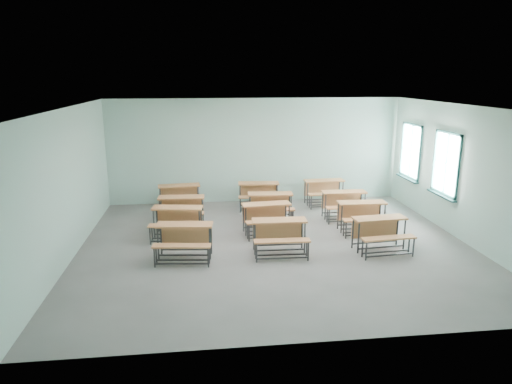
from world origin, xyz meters
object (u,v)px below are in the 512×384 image
Objects in this scene: desk_unit_r2c0 at (181,207)px; desk_unit_r3c1 at (259,191)px; desk_unit_r0c2 at (381,229)px; desk_unit_r0c0 at (184,236)px; desk_unit_r1c0 at (177,218)px; desk_unit_r3c2 at (325,189)px; desk_unit_r0c1 at (280,232)px; desk_unit_r1c2 at (363,212)px; desk_unit_r1c1 at (267,214)px; desk_unit_r2c1 at (271,203)px; desk_unit_r2c2 at (345,201)px; desk_unit_r3c0 at (180,194)px.

desk_unit_r2c0 is 2.62m from desk_unit_r3c1.
desk_unit_r0c0 is at bearing 174.62° from desk_unit_r0c2.
desk_unit_r1c0 is (-0.22, 1.34, 0.00)m from desk_unit_r0c0.
desk_unit_r3c2 is at bearing 89.00° from desk_unit_r0c2.
desk_unit_r0c2 is 1.03× the size of desk_unit_r2c0.
desk_unit_r0c1 is 0.94× the size of desk_unit_r1c0.
desk_unit_r3c2 is (2.04, 3.76, 0.00)m from desk_unit_r0c1.
desk_unit_r0c0 is at bearing -162.80° from desk_unit_r1c2.
desk_unit_r2c1 is at bearing 71.58° from desk_unit_r1c1.
desk_unit_r1c0 is 1.07× the size of desk_unit_r2c2.
desk_unit_r1c0 is at bearing -94.68° from desk_unit_r3c0.
desk_unit_r2c0 is at bearing 151.65° from desk_unit_r1c1.
desk_unit_r0c2 is at bearing -88.46° from desk_unit_r3c2.
desk_unit_r1c0 and desk_unit_r2c0 have the same top height.
desk_unit_r0c1 is 2.64m from desk_unit_r1c0.
desk_unit_r2c0 is (-2.16, 0.92, 0.00)m from desk_unit_r1c1.
desk_unit_r3c1 is (-0.02, 3.64, 0.00)m from desk_unit_r0c1.
desk_unit_r3c2 is at bearing -3.69° from desk_unit_r3c0.
desk_unit_r2c2 is at bearing 2.61° from desk_unit_r2c1.
desk_unit_r3c1 is (2.33, 0.03, 0.00)m from desk_unit_r3c0.
desk_unit_r2c1 and desk_unit_r3c2 have the same top height.
desk_unit_r0c0 is 2.44m from desk_unit_r1c1.
desk_unit_r1c2 is (4.63, -0.09, 0.00)m from desk_unit_r1c0.
desk_unit_r0c2 and desk_unit_r2c1 have the same top height.
desk_unit_r3c0 is at bearing 179.78° from desk_unit_r3c2.
desk_unit_r0c0 and desk_unit_r1c1 have the same top height.
desk_unit_r3c0 is 2.33m from desk_unit_r3c1.
desk_unit_r3c1 is (-2.22, 1.33, 0.00)m from desk_unit_r2c2.
desk_unit_r3c0 is 4.39m from desk_unit_r3c2.
desk_unit_r1c2 and desk_unit_r3c0 have the same top height.
desk_unit_r0c2 is 5.11m from desk_unit_r2c0.
desk_unit_r0c1 is 4.28m from desk_unit_r3c2.
desk_unit_r3c0 is at bearing 100.40° from desk_unit_r0c0.
desk_unit_r1c2 is at bearing 29.28° from desk_unit_r0c1.
desk_unit_r3c0 is at bearing 129.70° from desk_unit_r1c1.
desk_unit_r2c1 is at bearing -32.75° from desk_unit_r3c0.
desk_unit_r0c2 is 3.87m from desk_unit_r3c2.
desk_unit_r1c0 is 1.03× the size of desk_unit_r1c1.
desk_unit_r0c2 is 1.31m from desk_unit_r1c2.
desk_unit_r0c1 is (2.09, 0.05, 0.00)m from desk_unit_r0c0.
desk_unit_r1c1 is at bearing -156.27° from desk_unit_r2c2.
desk_unit_r1c0 is at bearing -166.26° from desk_unit_r2c2.
desk_unit_r1c2 is (0.04, 1.31, 0.00)m from desk_unit_r0c2.
desk_unit_r3c2 is at bearing 97.65° from desk_unit_r2c2.
desk_unit_r0c1 is 3.64m from desk_unit_r3c1.
desk_unit_r3c1 is at bearing 92.20° from desk_unit_r0c1.
desk_unit_r2c1 is at bearing 126.59° from desk_unit_r0c2.
desk_unit_r2c1 is (0.15, 2.34, 0.00)m from desk_unit_r0c1.
desk_unit_r0c2 is 0.97× the size of desk_unit_r1c0.
desk_unit_r3c1 is at bearing 116.90° from desk_unit_r0c2.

